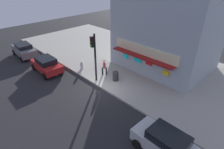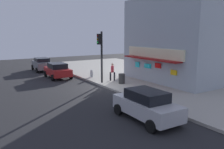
{
  "view_description": "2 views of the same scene",
  "coord_description": "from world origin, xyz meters",
  "px_view_note": "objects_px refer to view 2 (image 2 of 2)",
  "views": [
    {
      "loc": [
        10.46,
        -9.05,
        9.47
      ],
      "look_at": [
        0.27,
        0.99,
        1.3
      ],
      "focal_mm": 29.22,
      "sensor_mm": 36.0,
      "label": 1
    },
    {
      "loc": [
        16.8,
        -9.76,
        4.62
      ],
      "look_at": [
        0.92,
        0.16,
        1.31
      ],
      "focal_mm": 37.03,
      "sensor_mm": 36.0,
      "label": 2
    }
  ],
  "objects_px": {
    "parked_car_grey": "(42,64)",
    "traffic_light": "(101,50)",
    "parked_car_silver": "(147,105)",
    "trash_can": "(122,79)",
    "parked_car_red": "(58,70)",
    "pedestrian": "(112,71)",
    "fire_hydrant": "(92,73)"
  },
  "relations": [
    {
      "from": "parked_car_grey",
      "to": "traffic_light",
      "type": "bearing_deg",
      "value": 11.86
    },
    {
      "from": "traffic_light",
      "to": "parked_car_silver",
      "type": "bearing_deg",
      "value": -13.91
    },
    {
      "from": "trash_can",
      "to": "parked_car_silver",
      "type": "bearing_deg",
      "value": -25.37
    },
    {
      "from": "parked_car_silver",
      "to": "parked_car_red",
      "type": "distance_m",
      "value": 14.38
    },
    {
      "from": "pedestrian",
      "to": "parked_car_silver",
      "type": "distance_m",
      "value": 10.01
    },
    {
      "from": "pedestrian",
      "to": "parked_car_silver",
      "type": "height_order",
      "value": "pedestrian"
    },
    {
      "from": "parked_car_silver",
      "to": "trash_can",
      "type": "bearing_deg",
      "value": 154.63
    },
    {
      "from": "parked_car_grey",
      "to": "parked_car_silver",
      "type": "relative_size",
      "value": 1.01
    },
    {
      "from": "trash_can",
      "to": "parked_car_silver",
      "type": "height_order",
      "value": "parked_car_silver"
    },
    {
      "from": "parked_car_grey",
      "to": "pedestrian",
      "type": "bearing_deg",
      "value": 19.13
    },
    {
      "from": "parked_car_grey",
      "to": "parked_car_silver",
      "type": "bearing_deg",
      "value": 0.24
    },
    {
      "from": "pedestrian",
      "to": "parked_car_silver",
      "type": "relative_size",
      "value": 0.41
    },
    {
      "from": "fire_hydrant",
      "to": "parked_car_grey",
      "type": "height_order",
      "value": "parked_car_grey"
    },
    {
      "from": "fire_hydrant",
      "to": "parked_car_grey",
      "type": "bearing_deg",
      "value": -160.23
    },
    {
      "from": "traffic_light",
      "to": "trash_can",
      "type": "distance_m",
      "value": 3.2
    },
    {
      "from": "traffic_light",
      "to": "fire_hydrant",
      "type": "xyz_separation_m",
      "value": [
        -3.0,
        0.58,
        -2.63
      ]
    },
    {
      "from": "parked_car_silver",
      "to": "pedestrian",
      "type": "bearing_deg",
      "value": 158.51
    },
    {
      "from": "fire_hydrant",
      "to": "traffic_light",
      "type": "bearing_deg",
      "value": -10.93
    },
    {
      "from": "traffic_light",
      "to": "parked_car_red",
      "type": "xyz_separation_m",
      "value": [
        -5.33,
        -2.26,
        -2.36
      ]
    },
    {
      "from": "fire_hydrant",
      "to": "parked_car_red",
      "type": "distance_m",
      "value": 3.68
    },
    {
      "from": "parked_car_grey",
      "to": "parked_car_silver",
      "type": "distance_m",
      "value": 20.13
    },
    {
      "from": "traffic_light",
      "to": "pedestrian",
      "type": "xyz_separation_m",
      "value": [
        -0.26,
        1.43,
        -2.08
      ]
    },
    {
      "from": "pedestrian",
      "to": "trash_can",
      "type": "bearing_deg",
      "value": 0.09
    },
    {
      "from": "fire_hydrant",
      "to": "parked_car_silver",
      "type": "relative_size",
      "value": 0.19
    },
    {
      "from": "parked_car_grey",
      "to": "parked_car_red",
      "type": "bearing_deg",
      "value": 0.63
    },
    {
      "from": "fire_hydrant",
      "to": "parked_car_grey",
      "type": "distance_m",
      "value": 8.59
    },
    {
      "from": "traffic_light",
      "to": "parked_car_grey",
      "type": "distance_m",
      "value": 11.56
    },
    {
      "from": "fire_hydrant",
      "to": "parked_car_red",
      "type": "relative_size",
      "value": 0.19
    },
    {
      "from": "traffic_light",
      "to": "parked_car_grey",
      "type": "height_order",
      "value": "traffic_light"
    },
    {
      "from": "traffic_light",
      "to": "fire_hydrant",
      "type": "distance_m",
      "value": 4.03
    },
    {
      "from": "traffic_light",
      "to": "fire_hydrant",
      "type": "bearing_deg",
      "value": 169.07
    },
    {
      "from": "parked_car_red",
      "to": "trash_can",
      "type": "bearing_deg",
      "value": 29.06
    }
  ]
}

